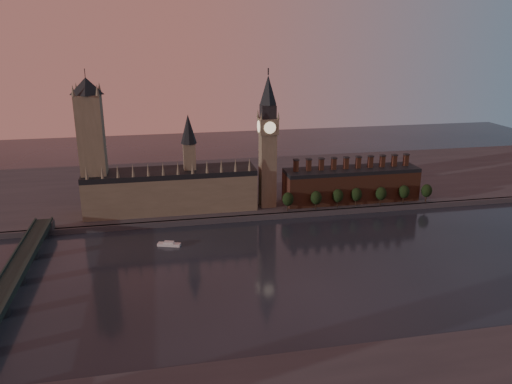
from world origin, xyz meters
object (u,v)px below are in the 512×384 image
at_px(big_ben, 268,140).
at_px(westminster_bridge, 7,289).
at_px(victoria_tower, 92,143).
at_px(river_boat, 169,244).

height_order(big_ben, westminster_bridge, big_ben).
xyz_separation_m(victoria_tower, river_boat, (50.35, -60.80, -57.91)).
distance_m(victoria_tower, westminster_bridge, 133.21).
xyz_separation_m(westminster_bridge, river_boat, (85.35, 56.90, -6.26)).
relative_size(westminster_bridge, river_boat, 12.56).
relative_size(victoria_tower, westminster_bridge, 0.54).
relative_size(victoria_tower, big_ben, 1.01).
bearing_deg(westminster_bridge, river_boat, 33.69).
bearing_deg(big_ben, river_boat, -144.98).
distance_m(victoria_tower, big_ben, 130.12).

